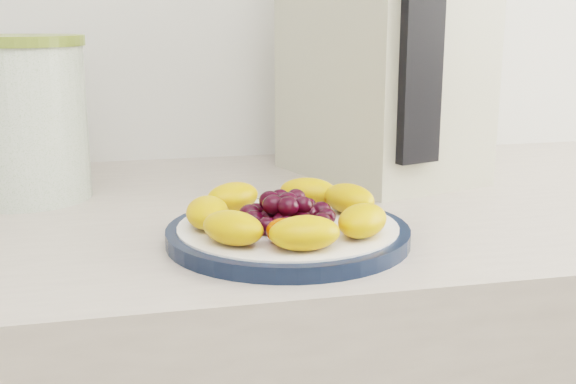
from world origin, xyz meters
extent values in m
cylinder|color=#111C31|center=(0.05, 1.05, 0.91)|extent=(0.24, 0.24, 0.01)
cylinder|color=white|center=(0.05, 1.05, 0.91)|extent=(0.21, 0.21, 0.02)
cylinder|color=#365C1E|center=(-0.22, 1.29, 0.99)|extent=(0.17, 0.17, 0.18)
cylinder|color=olive|center=(-0.22, 1.29, 1.09)|extent=(0.17, 0.17, 0.01)
cube|color=#B7B29A|center=(0.24, 1.32, 1.06)|extent=(0.25, 0.30, 0.32)
cube|color=black|center=(0.23, 1.18, 1.06)|extent=(0.06, 0.03, 0.24)
ellipsoid|color=orange|center=(0.12, 1.08, 0.93)|extent=(0.06, 0.07, 0.03)
ellipsoid|color=orange|center=(0.09, 1.12, 0.93)|extent=(0.07, 0.07, 0.03)
ellipsoid|color=orange|center=(0.00, 1.11, 0.93)|extent=(0.07, 0.07, 0.03)
ellipsoid|color=orange|center=(-0.03, 1.06, 0.93)|extent=(0.05, 0.07, 0.03)
ellipsoid|color=orange|center=(-0.01, 1.00, 0.93)|extent=(0.07, 0.07, 0.03)
ellipsoid|color=orange|center=(0.05, 0.97, 0.93)|extent=(0.06, 0.04, 0.03)
ellipsoid|color=orange|center=(0.11, 1.00, 0.93)|extent=(0.07, 0.07, 0.03)
ellipsoid|color=black|center=(0.05, 1.05, 0.93)|extent=(0.02, 0.02, 0.02)
ellipsoid|color=black|center=(0.07, 1.05, 0.93)|extent=(0.02, 0.02, 0.02)
ellipsoid|color=black|center=(0.06, 1.06, 0.93)|extent=(0.02, 0.02, 0.02)
ellipsoid|color=black|center=(0.04, 1.06, 0.93)|extent=(0.02, 0.02, 0.02)
ellipsoid|color=black|center=(0.03, 1.05, 0.93)|extent=(0.02, 0.02, 0.02)
ellipsoid|color=black|center=(0.04, 1.03, 0.93)|extent=(0.02, 0.02, 0.02)
ellipsoid|color=black|center=(0.06, 1.03, 0.93)|extent=(0.02, 0.02, 0.02)
ellipsoid|color=black|center=(0.08, 1.06, 0.93)|extent=(0.02, 0.02, 0.02)
ellipsoid|color=black|center=(0.08, 1.07, 0.93)|extent=(0.02, 0.02, 0.02)
ellipsoid|color=black|center=(0.06, 1.08, 0.93)|extent=(0.02, 0.02, 0.02)
ellipsoid|color=black|center=(0.04, 1.08, 0.93)|extent=(0.02, 0.02, 0.02)
ellipsoid|color=black|center=(0.02, 1.07, 0.93)|extent=(0.02, 0.02, 0.02)
ellipsoid|color=black|center=(0.01, 1.06, 0.93)|extent=(0.02, 0.02, 0.02)
ellipsoid|color=black|center=(0.01, 1.04, 0.93)|extent=(0.02, 0.02, 0.02)
ellipsoid|color=black|center=(0.02, 1.02, 0.93)|extent=(0.02, 0.02, 0.02)
ellipsoid|color=black|center=(0.04, 1.01, 0.93)|extent=(0.02, 0.02, 0.02)
ellipsoid|color=black|center=(0.06, 1.01, 0.93)|extent=(0.02, 0.02, 0.02)
ellipsoid|color=black|center=(0.08, 1.02, 0.93)|extent=(0.02, 0.02, 0.02)
ellipsoid|color=black|center=(0.08, 1.04, 0.93)|extent=(0.02, 0.02, 0.02)
ellipsoid|color=black|center=(0.05, 1.05, 0.94)|extent=(0.02, 0.02, 0.02)
ellipsoid|color=black|center=(0.06, 1.06, 0.94)|extent=(0.02, 0.02, 0.02)
ellipsoid|color=black|center=(0.04, 1.07, 0.94)|extent=(0.02, 0.02, 0.02)
ellipsoid|color=black|center=(0.03, 1.06, 0.94)|extent=(0.02, 0.02, 0.02)
ellipsoid|color=black|center=(0.03, 1.04, 0.94)|extent=(0.02, 0.02, 0.02)
ellipsoid|color=black|center=(0.04, 1.03, 0.94)|extent=(0.02, 0.02, 0.02)
ellipsoid|color=black|center=(0.06, 1.03, 0.94)|extent=(0.02, 0.02, 0.02)
ellipsoid|color=#CB3403|center=(0.03, 0.99, 0.93)|extent=(0.03, 0.03, 0.02)
ellipsoid|color=#CB3403|center=(0.05, 1.00, 0.93)|extent=(0.04, 0.04, 0.02)
camera|label=1|loc=(-0.10, 0.39, 1.11)|focal=45.00mm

